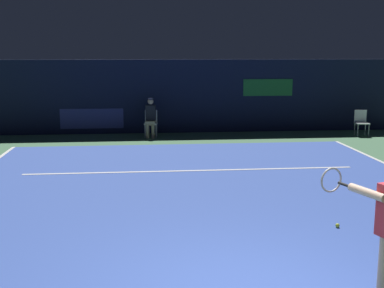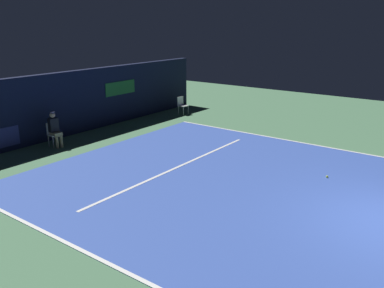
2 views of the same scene
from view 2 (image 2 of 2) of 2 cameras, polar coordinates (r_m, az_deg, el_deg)
name	(u,v)px [view 2 (image 2 of 2)]	position (r m, az deg, el deg)	size (l,w,h in m)	color
ground_plane	(228,181)	(12.13, 5.13, -5.22)	(32.40, 32.40, 0.00)	#4C7A56
court_surface	(228,181)	(12.13, 5.14, -5.19)	(10.22, 11.11, 0.01)	#3856B2
line_sideline_left	(296,142)	(16.44, 14.40, 0.32)	(0.10, 11.11, 0.01)	white
line_sideline_right	(96,257)	(8.66, -13.32, -15.19)	(0.10, 11.11, 0.01)	white
line_service	(177,167)	(13.17, -2.10, -3.29)	(7.97, 0.10, 0.01)	white
back_wall	(57,106)	(17.20, -18.44, 5.10)	(16.78, 0.33, 2.60)	#141933
line_judge_on_chair	(55,129)	(16.04, -18.70, 2.02)	(0.48, 0.56, 1.32)	white
courtside_chair_near	(182,104)	(20.69, -1.39, 5.58)	(0.48, 0.45, 0.88)	white
tennis_ball	(327,177)	(12.97, 18.40, -4.35)	(0.07, 0.07, 0.07)	#CCE033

